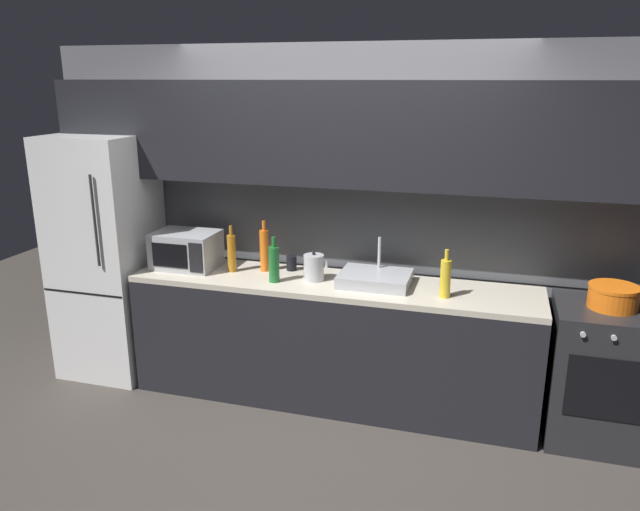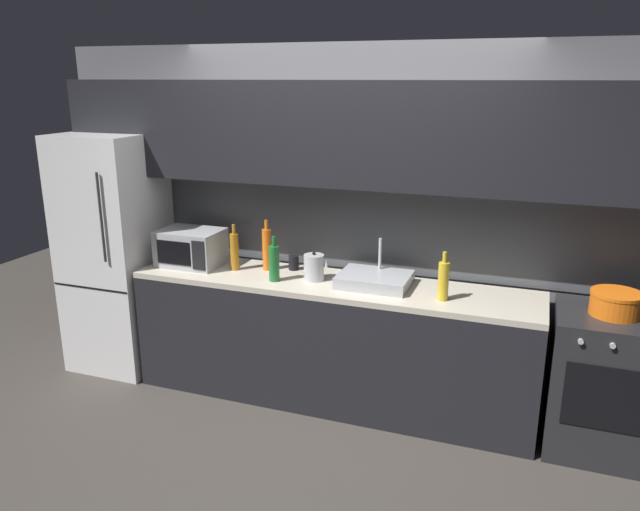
# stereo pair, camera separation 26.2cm
# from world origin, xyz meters

# --- Properties ---
(ground_plane) EXTENTS (10.00, 10.00, 0.00)m
(ground_plane) POSITION_xyz_m (0.00, 0.00, 0.00)
(ground_plane) COLOR #3D3833
(back_wall) EXTENTS (4.59, 0.44, 2.50)m
(back_wall) POSITION_xyz_m (0.00, 1.20, 1.55)
(back_wall) COLOR slate
(back_wall) RESTS_ON ground
(counter_run) EXTENTS (2.85, 0.60, 0.90)m
(counter_run) POSITION_xyz_m (0.00, 0.90, 0.45)
(counter_run) COLOR black
(counter_run) RESTS_ON ground
(refrigerator) EXTENTS (0.68, 0.69, 1.86)m
(refrigerator) POSITION_xyz_m (-1.81, 0.90, 0.93)
(refrigerator) COLOR white
(refrigerator) RESTS_ON ground
(oven_range) EXTENTS (0.60, 0.62, 0.90)m
(oven_range) POSITION_xyz_m (1.77, 0.90, 0.45)
(oven_range) COLOR #232326
(oven_range) RESTS_ON ground
(microwave) EXTENTS (0.46, 0.35, 0.27)m
(microwave) POSITION_xyz_m (-1.13, 0.92, 1.04)
(microwave) COLOR #A8AAAF
(microwave) RESTS_ON counter_run
(sink_basin) EXTENTS (0.48, 0.38, 0.30)m
(sink_basin) POSITION_xyz_m (0.30, 0.93, 0.94)
(sink_basin) COLOR #ADAFB5
(sink_basin) RESTS_ON counter_run
(kettle) EXTENTS (0.18, 0.14, 0.21)m
(kettle) POSITION_xyz_m (-0.13, 0.90, 0.99)
(kettle) COLOR #B7BABF
(kettle) RESTS_ON counter_run
(wine_bottle_yellow) EXTENTS (0.07, 0.07, 0.32)m
(wine_bottle_yellow) POSITION_xyz_m (0.78, 0.80, 1.03)
(wine_bottle_yellow) COLOR gold
(wine_bottle_yellow) RESTS_ON counter_run
(wine_bottle_green) EXTENTS (0.07, 0.07, 0.32)m
(wine_bottle_green) POSITION_xyz_m (-0.38, 0.79, 1.03)
(wine_bottle_green) COLOR #1E6B2D
(wine_bottle_green) RESTS_ON counter_run
(wine_bottle_orange) EXTENTS (0.07, 0.07, 0.38)m
(wine_bottle_orange) POSITION_xyz_m (-0.54, 1.00, 1.06)
(wine_bottle_orange) COLOR orange
(wine_bottle_orange) RESTS_ON counter_run
(wine_bottle_amber) EXTENTS (0.06, 0.06, 0.34)m
(wine_bottle_amber) POSITION_xyz_m (-0.76, 0.92, 1.04)
(wine_bottle_amber) COLOR #B27019
(wine_bottle_amber) RESTS_ON counter_run
(mug_dark) EXTENTS (0.07, 0.07, 0.11)m
(mug_dark) POSITION_xyz_m (-0.35, 1.07, 0.95)
(mug_dark) COLOR black
(mug_dark) RESTS_ON counter_run
(cooking_pot) EXTENTS (0.30, 0.30, 0.14)m
(cooking_pot) POSITION_xyz_m (1.79, 0.90, 0.97)
(cooking_pot) COLOR orange
(cooking_pot) RESTS_ON oven_range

